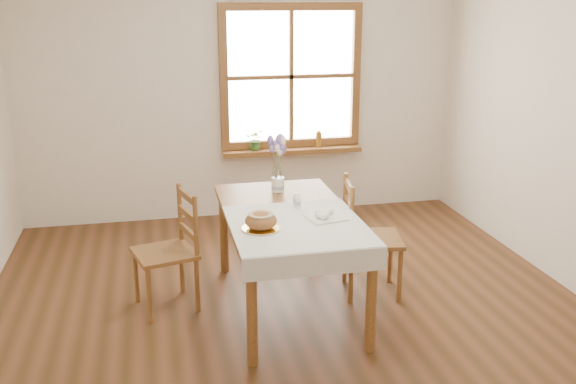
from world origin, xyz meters
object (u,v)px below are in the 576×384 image
chair_left (164,251)px  chair_right (373,237)px  flower_vase (278,185)px  bread_plate (261,229)px  dining_table (288,223)px

chair_left → chair_right: bearing=71.7°
chair_right → flower_vase: bearing=69.5°
bread_plate → flower_vase: flower_vase is taller
dining_table → chair_left: bearing=168.7°
bread_plate → flower_vase: bearing=71.3°
bread_plate → chair_right: bearing=24.8°
chair_left → chair_right: chair_right is taller
dining_table → chair_right: (0.69, 0.09, -0.20)m
flower_vase → chair_left: bearing=-161.4°
dining_table → chair_left: (-0.89, 0.18, -0.22)m
dining_table → bread_plate: bread_plate is taller
chair_left → flower_vase: size_ratio=7.91×
dining_table → flower_vase: bearing=87.3°
dining_table → bread_plate: bearing=-126.7°
dining_table → flower_vase: (0.02, 0.49, 0.14)m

